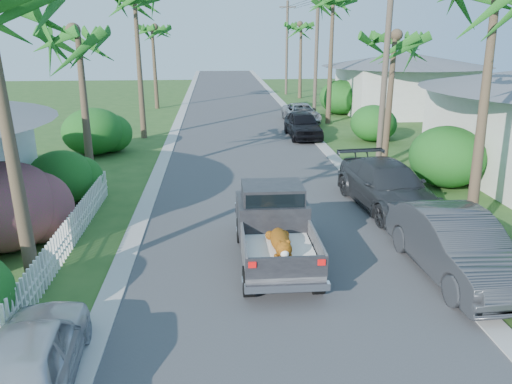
{
  "coord_description": "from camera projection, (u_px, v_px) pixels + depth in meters",
  "views": [
    {
      "loc": [
        -1.64,
        -8.24,
        6.17
      ],
      "look_at": [
        -0.45,
        6.46,
        1.4
      ],
      "focal_mm": 35.0,
      "sensor_mm": 36.0,
      "label": 1
    }
  ],
  "objects": [
    {
      "name": "utility_pole_b",
      "position": [
        385.0,
        70.0,
        21.18
      ],
      "size": [
        1.6,
        0.26,
        9.0
      ],
      "color": "brown",
      "rests_on": "ground"
    },
    {
      "name": "ground",
      "position": [
        305.0,
        359.0,
        9.84
      ],
      "size": [
        120.0,
        120.0,
        0.0
      ],
      "primitive_type": "plane",
      "color": "#2B4F1D",
      "rests_on": "ground"
    },
    {
      "name": "pickup_truck",
      "position": [
        273.0,
        223.0,
        14.07
      ],
      "size": [
        1.98,
        5.12,
        2.06
      ],
      "color": "black",
      "rests_on": "ground"
    },
    {
      "name": "utility_pole_d",
      "position": [
        287.0,
        48.0,
        49.63
      ],
      "size": [
        1.6,
        0.26,
        9.0
      ],
      "color": "brown",
      "rests_on": "ground"
    },
    {
      "name": "house_right_far",
      "position": [
        404.0,
        86.0,
        38.64
      ],
      "size": [
        9.0,
        8.0,
        4.6
      ],
      "color": "silver",
      "rests_on": "ground"
    },
    {
      "name": "parked_car_rm",
      "position": [
        387.0,
        187.0,
        17.98
      ],
      "size": [
        2.88,
        5.86,
        1.64
      ],
      "primitive_type": "imported",
      "rotation": [
        0.0,
        0.0,
        0.11
      ],
      "color": "#2B2D30",
      "rests_on": "ground"
    },
    {
      "name": "palm_r_b",
      "position": [
        395.0,
        36.0,
        22.74
      ],
      "size": [
        4.4,
        4.4,
        7.2
      ],
      "color": "brown",
      "rests_on": "ground"
    },
    {
      "name": "picket_fence",
      "position": [
        68.0,
        236.0,
        14.44
      ],
      "size": [
        0.1,
        11.0,
        1.0
      ],
      "primitive_type": "cube",
      "color": "white",
      "rests_on": "ground"
    },
    {
      "name": "shrub_r_c",
      "position": [
        373.0,
        123.0,
        29.06
      ],
      "size": [
        2.6,
        2.86,
        2.1
      ],
      "primitive_type": "ellipsoid",
      "color": "#194814",
      "rests_on": "ground"
    },
    {
      "name": "parked_car_rn",
      "position": [
        456.0,
        246.0,
        12.95
      ],
      "size": [
        2.05,
        5.25,
        1.7
      ],
      "primitive_type": "imported",
      "rotation": [
        0.0,
        0.0,
        0.05
      ],
      "color": "#303236",
      "rests_on": "ground"
    },
    {
      "name": "utility_pole_c",
      "position": [
        316.0,
        54.0,
        35.41
      ],
      "size": [
        1.6,
        0.26,
        9.0
      ],
      "color": "brown",
      "rests_on": "ground"
    },
    {
      "name": "palm_r_d",
      "position": [
        301.0,
        25.0,
        46.2
      ],
      "size": [
        4.4,
        4.4,
        8.0
      ],
      "color": "brown",
      "rests_on": "ground"
    },
    {
      "name": "palm_l_b",
      "position": [
        77.0,
        32.0,
        18.8
      ],
      "size": [
        4.4,
        4.4,
        7.4
      ],
      "color": "brown",
      "rests_on": "ground"
    },
    {
      "name": "shrub_r_d",
      "position": [
        340.0,
        97.0,
        38.5
      ],
      "size": [
        3.2,
        3.52,
        2.6
      ],
      "primitive_type": "ellipsoid",
      "color": "#194814",
      "rests_on": "ground"
    },
    {
      "name": "shrub_l_c",
      "position": [
        61.0,
        178.0,
        18.44
      ],
      "size": [
        2.4,
        2.64,
        2.0
      ],
      "primitive_type": "ellipsoid",
      "color": "#194814",
      "rests_on": "ground"
    },
    {
      "name": "curb_right",
      "position": [
        304.0,
        126.0,
        33.87
      ],
      "size": [
        0.6,
        100.0,
        0.06
      ],
      "primitive_type": "cube",
      "color": "#A5A39E",
      "rests_on": "ground"
    },
    {
      "name": "shrub_l_b",
      "position": [
        6.0,
        206.0,
        14.53
      ],
      "size": [
        3.0,
        3.3,
        2.6
      ],
      "primitive_type": "ellipsoid",
      "color": "#AC1856",
      "rests_on": "ground"
    },
    {
      "name": "shrub_r_b",
      "position": [
        447.0,
        157.0,
        20.48
      ],
      "size": [
        3.0,
        3.3,
        2.5
      ],
      "primitive_type": "ellipsoid",
      "color": "#194814",
      "rests_on": "ground"
    },
    {
      "name": "shrub_l_d",
      "position": [
        94.0,
        131.0,
        25.92
      ],
      "size": [
        3.2,
        3.52,
        2.4
      ],
      "primitive_type": "ellipsoid",
      "color": "#194814",
      "rests_on": "ground"
    },
    {
      "name": "curb_left",
      "position": [
        176.0,
        128.0,
        33.21
      ],
      "size": [
        0.6,
        100.0,
        0.06
      ],
      "primitive_type": "cube",
      "color": "#A5A39E",
      "rests_on": "ground"
    },
    {
      "name": "parked_car_rf",
      "position": [
        303.0,
        125.0,
        30.09
      ],
      "size": [
        1.93,
        4.62,
        1.56
      ],
      "primitive_type": "imported",
      "rotation": [
        0.0,
        0.0,
        0.02
      ],
      "color": "black",
      "rests_on": "ground"
    },
    {
      "name": "parked_car_rd",
      "position": [
        301.0,
        113.0,
        35.03
      ],
      "size": [
        2.32,
        4.75,
        1.3
      ],
      "primitive_type": "imported",
      "rotation": [
        0.0,
        0.0,
        0.03
      ],
      "color": "#A1A2A8",
      "rests_on": "ground"
    },
    {
      "name": "palm_l_d",
      "position": [
        152.0,
        27.0,
        39.6
      ],
      "size": [
        4.4,
        4.4,
        7.7
      ],
      "color": "brown",
      "rests_on": "ground"
    },
    {
      "name": "parked_car_ln",
      "position": [
        31.0,
        357.0,
        8.8
      ],
      "size": [
        1.94,
        4.11,
        1.36
      ],
      "primitive_type": "imported",
      "rotation": [
        0.0,
        0.0,
        3.23
      ],
      "color": "#B8BAC0",
      "rests_on": "ground"
    },
    {
      "name": "palm_r_c",
      "position": [
        333.0,
        0.0,
        32.48
      ],
      "size": [
        4.4,
        4.4,
        9.4
      ],
      "color": "brown",
      "rests_on": "ground"
    },
    {
      "name": "road",
      "position": [
        240.0,
        127.0,
        33.54
      ],
      "size": [
        8.0,
        100.0,
        0.02
      ],
      "primitive_type": "cube",
      "color": "#38383A",
      "rests_on": "ground"
    }
  ]
}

